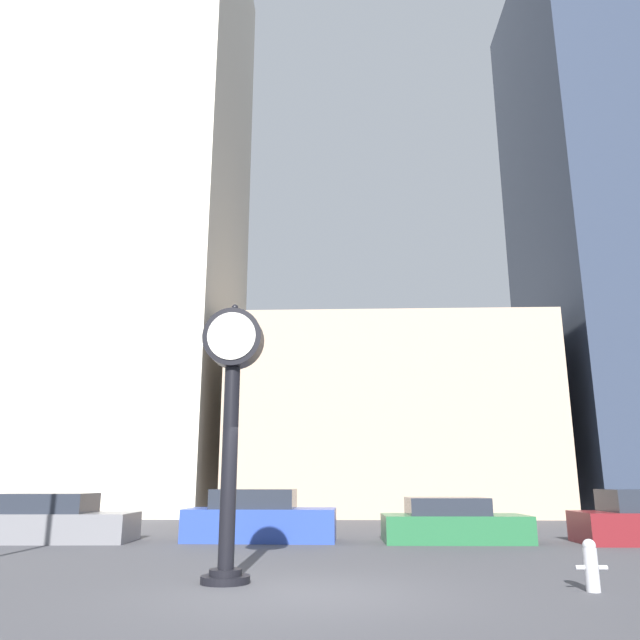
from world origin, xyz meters
name	(u,v)px	position (x,y,z in m)	size (l,w,h in m)	color
ground_plane	(300,595)	(0.00, 0.00, 0.00)	(200.00, 200.00, 0.00)	#424247
building_tall_tower	(112,196)	(-13.15, 24.00, 18.15)	(14.67, 12.00, 36.30)	beige
building_storefront_row	(385,422)	(2.86, 24.00, 4.65)	(15.43, 12.00, 9.31)	tan
building_glass_modern	(638,217)	(17.63, 24.00, 16.29)	(11.97, 12.00, 32.58)	#2D384C
street_clock	(232,399)	(-1.29, 0.99, 2.99)	(1.04, 0.80, 4.70)	black
car_grey	(51,521)	(-7.38, 7.80, 0.54)	(4.42, 2.06, 1.28)	slate
car_blue	(259,519)	(-1.72, 8.24, 0.59)	(4.15, 1.79, 1.39)	#28429E
car_green	(453,523)	(3.58, 8.10, 0.50)	(3.90, 1.94, 1.17)	#236038
fire_hydrant_far	(591,565)	(4.37, 0.41, 0.39)	(0.47, 0.20, 0.75)	#B7B7BC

